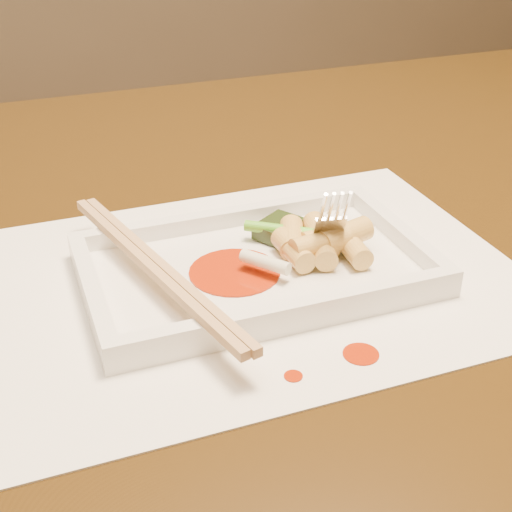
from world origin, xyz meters
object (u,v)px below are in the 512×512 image
object	(u,v)px
plate_base	(256,272)
chopstick_a	(149,267)
table	(194,344)
fork	(334,156)
placemat	(256,277)

from	to	relation	value
plate_base	chopstick_a	world-z (taller)	chopstick_a
table	fork	bearing A→B (deg)	-24.88
placemat	plate_base	xyz separation A→B (m)	(0.00, 0.00, 0.00)
placemat	fork	distance (m)	0.11
chopstick_a	fork	size ratio (longest dim) A/B	1.79
plate_base	chopstick_a	xyz separation A→B (m)	(-0.08, 0.00, 0.02)
plate_base	chopstick_a	bearing A→B (deg)	180.00
plate_base	chopstick_a	size ratio (longest dim) A/B	1.04
table	plate_base	xyz separation A→B (m)	(0.04, -0.07, 0.11)
table	plate_base	distance (m)	0.13
fork	placemat	bearing A→B (deg)	-165.58
table	placemat	xyz separation A→B (m)	(0.04, -0.07, 0.10)
table	fork	xyz separation A→B (m)	(0.11, -0.05, 0.18)
plate_base	chopstick_a	distance (m)	0.08
fork	plate_base	bearing A→B (deg)	-165.58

